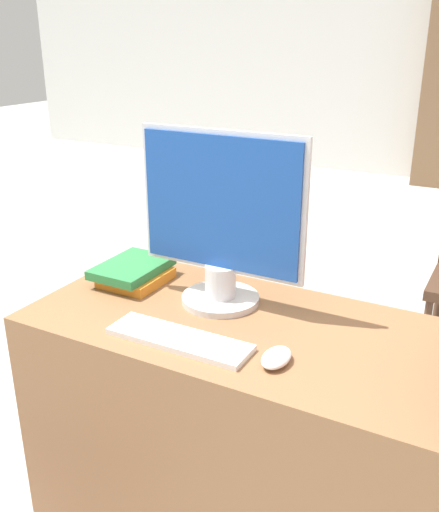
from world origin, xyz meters
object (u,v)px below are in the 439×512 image
(book_stack, at_px, (134,272))
(monitor, at_px, (221,222))
(keyboard, at_px, (179,339))
(mouse, at_px, (276,358))

(book_stack, bearing_deg, monitor, 0.40)
(book_stack, bearing_deg, keyboard, -38.01)
(mouse, height_order, book_stack, book_stack)
(mouse, relative_size, book_stack, 0.43)
(keyboard, bearing_deg, monitor, 94.06)
(monitor, xyz_separation_m, book_stack, (-0.32, -0.00, -0.22))
(keyboard, xyz_separation_m, book_stack, (-0.34, 0.26, 0.02))
(mouse, bearing_deg, monitor, 139.73)
(keyboard, height_order, mouse, mouse)
(keyboard, distance_m, book_stack, 0.43)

